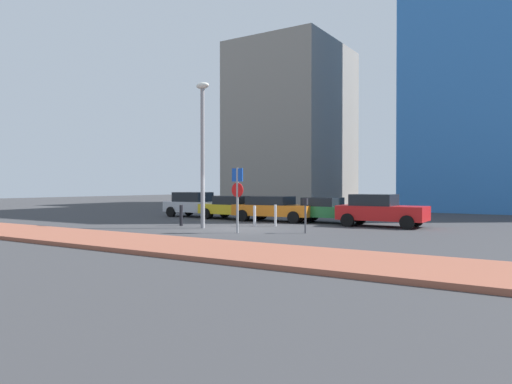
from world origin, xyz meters
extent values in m
plane|color=#38383A|center=(0.00, 0.00, 0.00)|extent=(120.00, 120.00, 0.00)
cube|color=#93513D|center=(0.00, -6.58, 0.07)|extent=(40.00, 3.47, 0.14)
cube|color=#B7BABF|center=(-6.82, 5.38, 0.64)|extent=(4.36, 1.82, 0.64)
cube|color=black|center=(-7.25, 5.38, 1.26)|extent=(2.12, 1.65, 0.59)
cylinder|color=black|center=(-5.36, 6.29, 0.32)|extent=(0.64, 0.23, 0.64)
cylinder|color=black|center=(-5.33, 4.53, 0.32)|extent=(0.64, 0.23, 0.64)
cylinder|color=black|center=(-8.31, 6.24, 0.32)|extent=(0.64, 0.23, 0.64)
cylinder|color=black|center=(-8.28, 4.48, 0.32)|extent=(0.64, 0.23, 0.64)
cube|color=gold|center=(-3.73, 4.92, 0.60)|extent=(4.23, 1.93, 0.56)
cube|color=black|center=(-3.78, 4.93, 1.12)|extent=(1.98, 1.68, 0.49)
cylinder|color=black|center=(-2.28, 5.71, 0.32)|extent=(0.65, 0.25, 0.64)
cylinder|color=black|center=(-2.37, 3.99, 0.32)|extent=(0.65, 0.25, 0.64)
cylinder|color=black|center=(-5.10, 5.85, 0.32)|extent=(0.65, 0.25, 0.64)
cylinder|color=black|center=(-5.19, 4.14, 0.32)|extent=(0.65, 0.25, 0.64)
cube|color=orange|center=(-0.87, 4.81, 0.62)|extent=(4.64, 2.14, 0.60)
cube|color=black|center=(-1.15, 4.80, 1.15)|extent=(2.42, 1.85, 0.46)
cylinder|color=black|center=(0.61, 5.84, 0.32)|extent=(0.65, 0.26, 0.64)
cylinder|color=black|center=(0.73, 3.99, 0.32)|extent=(0.65, 0.26, 0.64)
cylinder|color=black|center=(-2.47, 5.64, 0.32)|extent=(0.65, 0.26, 0.64)
cylinder|color=black|center=(-2.35, 3.79, 0.32)|extent=(0.65, 0.26, 0.64)
cube|color=#237238|center=(2.10, 5.38, 0.60)|extent=(4.14, 1.83, 0.57)
cube|color=black|center=(1.73, 5.39, 1.11)|extent=(1.87, 1.62, 0.45)
cylinder|color=black|center=(3.52, 6.18, 0.32)|extent=(0.65, 0.24, 0.64)
cylinder|color=black|center=(3.46, 4.48, 0.32)|extent=(0.65, 0.24, 0.64)
cylinder|color=black|center=(0.75, 6.27, 0.32)|extent=(0.65, 0.24, 0.64)
cylinder|color=black|center=(0.69, 4.58, 0.32)|extent=(0.65, 0.24, 0.64)
cube|color=red|center=(5.19, 4.67, 0.66)|extent=(4.15, 1.86, 0.69)
cube|color=black|center=(4.79, 4.66, 1.28)|extent=(2.02, 1.69, 0.55)
cylinder|color=black|center=(6.58, 5.59, 0.32)|extent=(0.64, 0.23, 0.64)
cylinder|color=black|center=(6.61, 3.78, 0.32)|extent=(0.64, 0.23, 0.64)
cylinder|color=black|center=(3.78, 5.55, 0.32)|extent=(0.64, 0.23, 0.64)
cylinder|color=black|center=(3.80, 3.75, 0.32)|extent=(0.64, 0.23, 0.64)
cylinder|color=gray|center=(1.09, -1.63, 1.36)|extent=(0.10, 0.10, 2.73)
cube|color=#1447B7|center=(1.09, -1.63, 2.42)|extent=(0.55, 0.08, 0.55)
cylinder|color=red|center=(1.09, -1.63, 1.80)|extent=(0.60, 0.07, 0.60)
cylinder|color=#4C4C51|center=(3.53, -0.21, 0.59)|extent=(0.08, 0.08, 1.18)
cube|color=black|center=(3.53, -0.21, 1.32)|extent=(0.18, 0.14, 0.28)
cylinder|color=gray|center=(-1.60, -0.59, 3.23)|extent=(0.20, 0.20, 6.46)
ellipsoid|color=silver|center=(-1.60, -0.59, 6.61)|extent=(0.70, 0.36, 0.30)
cylinder|color=#B7B7BC|center=(0.76, 2.08, 0.53)|extent=(0.12, 0.12, 1.05)
cylinder|color=black|center=(-3.28, -0.19, 0.51)|extent=(0.16, 0.16, 1.02)
cylinder|color=#B7B7BC|center=(-0.12, 1.57, 0.50)|extent=(0.13, 0.13, 1.00)
cube|color=gray|center=(-11.66, 26.91, 8.31)|extent=(10.30, 11.93, 16.62)
camera|label=1|loc=(12.37, -17.81, 1.98)|focal=33.31mm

